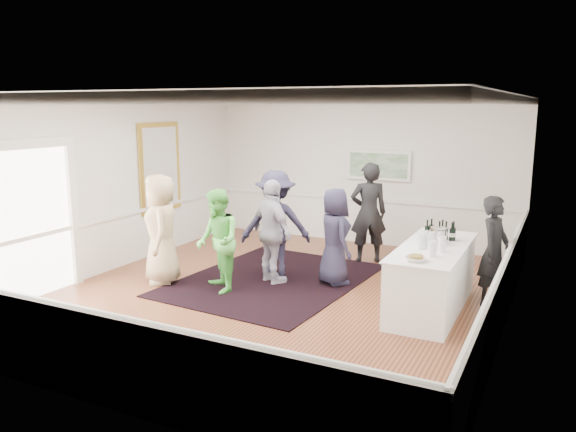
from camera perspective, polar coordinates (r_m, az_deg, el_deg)
The scene contains 23 objects.
floor at distance 9.40m, azimuth -0.88°, elevation -7.84°, with size 8.00×8.00×0.00m, color brown.
ceiling at distance 8.89m, azimuth -0.94°, elevation 12.06°, with size 7.00×8.00×0.02m, color white.
wall_left at distance 11.05m, azimuth -17.27°, elevation 3.06°, with size 0.02×8.00×3.20m, color white.
wall_right at distance 8.05m, azimuth 21.80°, elevation -0.11°, with size 0.02×8.00×3.20m, color white.
wall_back at distance 12.66m, azimuth 7.48°, elevation 4.44°, with size 7.00×0.02×3.20m, color white.
wall_front at distance 5.84m, azimuth -19.35°, elevation -3.98°, with size 7.00×0.02×3.20m, color white.
wainscoting at distance 9.25m, azimuth -0.89°, elevation -4.91°, with size 7.00×8.00×1.00m, color white, non-canonical shape.
mirror at distance 11.96m, azimuth -12.86°, elevation 4.83°, with size 0.05×1.25×1.85m.
doorway at distance 9.77m, azimuth -24.64°, elevation 0.45°, with size 0.10×1.78×2.56m.
landscape_painting at distance 12.47m, azimuth 9.16°, elevation 5.12°, with size 1.44×0.06×0.66m.
area_rug at distance 10.07m, azimuth -1.55°, elevation -6.48°, with size 2.88×3.78×0.02m, color black.
serving_table at distance 8.82m, azimuth 14.44°, elevation -6.08°, with size 0.93×2.45×0.99m.
bartender at distance 9.23m, azimuth 20.18°, elevation -3.35°, with size 0.62×0.41×1.71m, color black.
guest_tan at distance 9.96m, azimuth -12.76°, elevation -1.31°, with size 0.94×0.61×1.92m, color tan.
guest_green at distance 9.34m, azimuth -7.16°, elevation -2.53°, with size 0.84×0.65×1.73m, color #60D655.
guest_lilac at distance 9.70m, azimuth -1.60°, elevation -1.63°, with size 1.07×0.45×1.83m, color #B2AEC2.
guest_dark_a at distance 10.11m, azimuth -1.27°, elevation -0.81°, with size 1.25×0.72×1.93m, color #222036.
guest_dark_b at distance 11.13m, azimuth 8.17°, elevation 0.33°, with size 0.72×0.47×1.98m, color black.
guest_navy at distance 9.70m, azimuth 4.75°, elevation -2.11°, with size 0.82×0.54×1.68m, color #222036.
wine_bottles at distance 9.14m, azimuth 15.47°, elevation -1.33°, with size 0.48×0.20×0.31m.
juice_pitchers at distance 8.41m, azimuth 14.24°, elevation -2.57°, with size 0.43×0.65×0.24m.
ice_bucket at distance 8.85m, azimuth 15.07°, elevation -1.97°, with size 0.26×0.26×0.24m, color silver.
nut_bowl at distance 7.80m, azimuth 12.88°, elevation -4.18°, with size 0.29×0.29×0.07m.
Camera 1 is at (4.10, -7.89, 3.06)m, focal length 35.00 mm.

